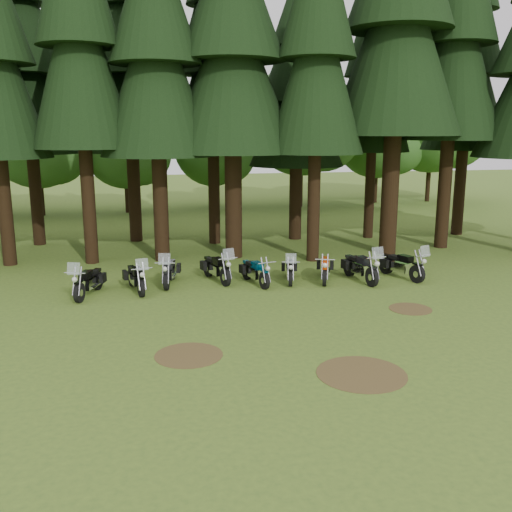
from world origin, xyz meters
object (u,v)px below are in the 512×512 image
(motorcycle_2, at_px, (169,272))
(motorcycle_7, at_px, (361,268))
(motorcycle_3, at_px, (217,269))
(motorcycle_6, at_px, (325,269))
(motorcycle_8, at_px, (402,266))
(motorcycle_0, at_px, (88,282))
(motorcycle_1, at_px, (136,278))
(motorcycle_4, at_px, (255,272))
(motorcycle_5, at_px, (290,270))

(motorcycle_2, relative_size, motorcycle_7, 0.92)
(motorcycle_3, distance_m, motorcycle_6, 4.22)
(motorcycle_2, bearing_deg, motorcycle_8, 5.69)
(motorcycle_0, relative_size, motorcycle_7, 0.91)
(motorcycle_1, relative_size, motorcycle_4, 1.06)
(motorcycle_6, bearing_deg, motorcycle_2, -166.89)
(motorcycle_3, relative_size, motorcycle_8, 1.00)
(motorcycle_1, relative_size, motorcycle_6, 1.06)
(motorcycle_5, xyz_separation_m, motorcycle_8, (4.46, -0.43, 0.07))
(motorcycle_5, height_order, motorcycle_7, motorcycle_7)
(motorcycle_5, bearing_deg, motorcycle_8, 7.11)
(motorcycle_2, height_order, motorcycle_6, motorcycle_2)
(motorcycle_5, height_order, motorcycle_8, motorcycle_8)
(motorcycle_1, xyz_separation_m, motorcycle_3, (3.07, 0.83, 0.02))
(motorcycle_3, bearing_deg, motorcycle_1, 179.03)
(motorcycle_0, relative_size, motorcycle_3, 0.97)
(motorcycle_2, height_order, motorcycle_4, motorcycle_2)
(motorcycle_0, relative_size, motorcycle_8, 0.97)
(motorcycle_1, distance_m, motorcycle_7, 8.55)
(motorcycle_2, distance_m, motorcycle_3, 1.83)
(motorcycle_1, xyz_separation_m, motorcycle_6, (7.22, 0.10, -0.02))
(motorcycle_1, bearing_deg, motorcycle_3, 2.62)
(motorcycle_2, bearing_deg, motorcycle_0, -150.09)
(motorcycle_3, relative_size, motorcycle_5, 1.13)
(motorcycle_0, distance_m, motorcycle_1, 1.67)
(motorcycle_4, height_order, motorcycle_6, motorcycle_6)
(motorcycle_1, xyz_separation_m, motorcycle_4, (4.45, 0.12, -0.03))
(motorcycle_7, bearing_deg, motorcycle_6, 156.24)
(motorcycle_1, height_order, motorcycle_4, motorcycle_1)
(motorcycle_6, bearing_deg, motorcycle_5, -167.28)
(motorcycle_4, xyz_separation_m, motorcycle_7, (4.10, -0.38, 0.07))
(motorcycle_1, xyz_separation_m, motorcycle_5, (5.84, 0.25, -0.04))
(motorcycle_7, bearing_deg, motorcycle_2, 163.93)
(motorcycle_7, distance_m, motorcycle_8, 1.76)
(motorcycle_0, xyz_separation_m, motorcycle_7, (10.20, 0.00, 0.04))
(motorcycle_0, relative_size, motorcycle_2, 1.00)
(motorcycle_0, distance_m, motorcycle_2, 3.05)
(motorcycle_1, bearing_deg, motorcycle_6, -11.82)
(motorcycle_2, height_order, motorcycle_7, motorcycle_7)
(motorcycle_2, bearing_deg, motorcycle_3, 15.33)
(motorcycle_7, height_order, motorcycle_8, motorcycle_7)
(motorcycle_4, bearing_deg, motorcycle_1, 167.06)
(motorcycle_3, relative_size, motorcycle_4, 1.09)
(motorcycle_0, distance_m, motorcycle_3, 4.85)
(motorcycle_6, bearing_deg, motorcycle_0, -158.74)
(motorcycle_1, xyz_separation_m, motorcycle_2, (1.24, 0.71, -0.00))
(motorcycle_2, height_order, motorcycle_8, motorcycle_8)
(motorcycle_2, relative_size, motorcycle_8, 0.97)
(motorcycle_0, xyz_separation_m, motorcycle_4, (6.10, 0.39, -0.03))
(motorcycle_2, xyz_separation_m, motorcycle_3, (1.83, 0.13, 0.02))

